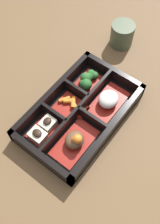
% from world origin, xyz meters
% --- Properties ---
extents(ground_plane, '(3.00, 3.00, 0.00)m').
position_xyz_m(ground_plane, '(0.00, 0.00, 0.00)').
color(ground_plane, brown).
extents(bento_base, '(0.32, 0.20, 0.01)m').
position_xyz_m(bento_base, '(0.00, 0.00, 0.01)').
color(bento_base, black).
rests_on(bento_base, ground_plane).
extents(bento_rim, '(0.32, 0.20, 0.05)m').
position_xyz_m(bento_rim, '(0.00, -0.00, 0.02)').
color(bento_rim, black).
rests_on(bento_rim, ground_plane).
extents(bowl_rice, '(0.13, 0.07, 0.04)m').
position_xyz_m(bowl_rice, '(-0.07, 0.04, 0.03)').
color(bowl_rice, maroon).
rests_on(bowl_rice, bento_base).
extents(bowl_stew, '(0.13, 0.07, 0.05)m').
position_xyz_m(bowl_stew, '(0.07, 0.04, 0.03)').
color(bowl_stew, maroon).
rests_on(bowl_stew, bento_base).
extents(bowl_greens, '(0.08, 0.06, 0.04)m').
position_xyz_m(bowl_greens, '(-0.09, -0.04, 0.03)').
color(bowl_greens, maroon).
rests_on(bowl_greens, bento_base).
extents(bowl_carrots, '(0.07, 0.06, 0.02)m').
position_xyz_m(bowl_carrots, '(-0.00, -0.04, 0.02)').
color(bowl_carrots, maroon).
rests_on(bowl_carrots, bento_base).
extents(bowl_tofu, '(0.08, 0.06, 0.03)m').
position_xyz_m(bowl_tofu, '(0.10, -0.04, 0.02)').
color(bowl_tofu, maroon).
rests_on(bowl_tofu, bento_base).
extents(bowl_pickles, '(0.04, 0.03, 0.01)m').
position_xyz_m(bowl_pickles, '(-0.01, -0.01, 0.01)').
color(bowl_pickles, maroon).
rests_on(bowl_pickles, bento_base).
extents(tea_cup, '(0.07, 0.07, 0.07)m').
position_xyz_m(tea_cup, '(-0.29, -0.06, 0.04)').
color(tea_cup, '#424C38').
rests_on(tea_cup, ground_plane).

